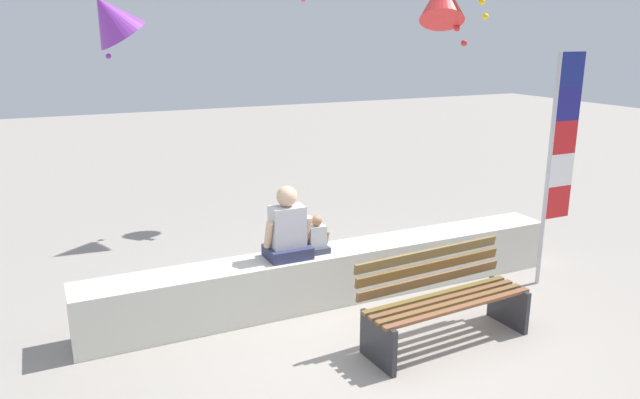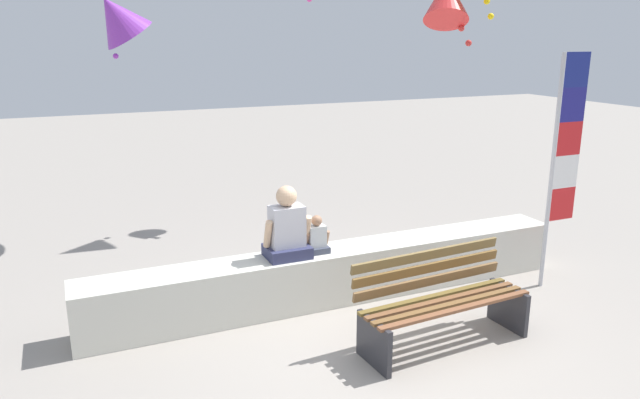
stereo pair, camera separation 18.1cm
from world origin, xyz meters
The scene contains 7 objects.
ground_plane centered at (0.00, 0.00, 0.00)m, with size 40.00×40.00×0.00m, color gray.
seawall_ledge centered at (0.00, 1.03, 0.30)m, with size 5.70×0.52×0.60m, color beige.
park_bench centered at (0.49, -0.29, 0.42)m, with size 1.78×0.72×0.88m.
person_adult centered at (-0.61, 1.01, 0.91)m, with size 0.52×0.38×0.80m.
person_child centered at (-0.26, 1.01, 0.77)m, with size 0.28×0.21×0.43m.
flag_banner centered at (2.54, 0.37, 1.63)m, with size 0.41×0.05×2.75m.
kite_purple centered at (-1.84, 4.39, 3.18)m, with size 1.01×0.83×1.03m.
Camera 1 is at (-2.90, -4.65, 2.92)m, focal length 33.61 mm.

